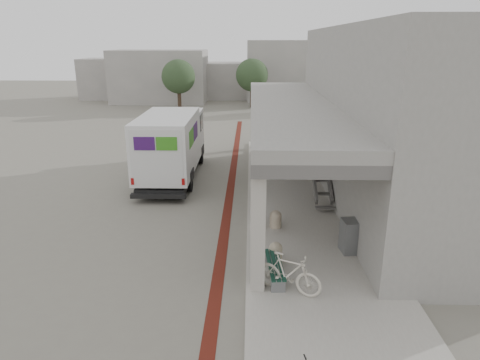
{
  "coord_description": "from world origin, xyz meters",
  "views": [
    {
      "loc": [
        1.89,
        -13.52,
        6.43
      ],
      "look_at": [
        1.52,
        1.28,
        1.6
      ],
      "focal_mm": 32.0,
      "sensor_mm": 36.0,
      "label": 1
    }
  ],
  "objects_px": {
    "bench": "(275,267)",
    "utility_cabinet": "(349,236)",
    "bicycle_cream": "(288,273)",
    "fedex_truck": "(172,143)"
  },
  "relations": [
    {
      "from": "utility_cabinet",
      "to": "bicycle_cream",
      "type": "bearing_deg",
      "value": -138.67
    },
    {
      "from": "bench",
      "to": "bicycle_cream",
      "type": "relative_size",
      "value": 1.0
    },
    {
      "from": "utility_cabinet",
      "to": "bicycle_cream",
      "type": "height_order",
      "value": "bicycle_cream"
    },
    {
      "from": "fedex_truck",
      "to": "bicycle_cream",
      "type": "bearing_deg",
      "value": -64.95
    },
    {
      "from": "bench",
      "to": "utility_cabinet",
      "type": "xyz_separation_m",
      "value": [
        2.4,
        1.6,
        0.22
      ]
    },
    {
      "from": "fedex_truck",
      "to": "utility_cabinet",
      "type": "relative_size",
      "value": 7.22
    },
    {
      "from": "utility_cabinet",
      "to": "bicycle_cream",
      "type": "distance_m",
      "value": 3.13
    },
    {
      "from": "utility_cabinet",
      "to": "fedex_truck",
      "type": "bearing_deg",
      "value": 124.63
    },
    {
      "from": "utility_cabinet",
      "to": "bench",
      "type": "bearing_deg",
      "value": -152.94
    },
    {
      "from": "bench",
      "to": "utility_cabinet",
      "type": "bearing_deg",
      "value": 29.51
    }
  ]
}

